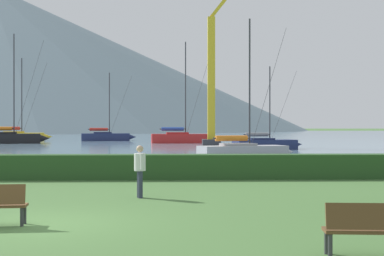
{
  "coord_description": "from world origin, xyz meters",
  "views": [
    {
      "loc": [
        3.15,
        -12.88,
        2.25
      ],
      "look_at": [
        4.98,
        45.32,
        2.06
      ],
      "focal_mm": 52.32,
      "sensor_mm": 36.0,
      "label": 1
    }
  ],
  "objects_px": {
    "sailboat_slip_10": "(244,151)",
    "person_standing_walker": "(140,167)",
    "sailboat_slip_6": "(182,137)",
    "sailboat_slip_9": "(106,136)",
    "sailboat_slip_1": "(266,144)",
    "park_bench_under_tree": "(369,227)",
    "dock_crane": "(213,88)",
    "sailboat_slip_4": "(10,137)",
    "sailboat_slip_3": "(18,136)"
  },
  "relations": [
    {
      "from": "sailboat_slip_4",
      "to": "dock_crane",
      "type": "height_order",
      "value": "dock_crane"
    },
    {
      "from": "sailboat_slip_9",
      "to": "sailboat_slip_3",
      "type": "bearing_deg",
      "value": 172.46
    },
    {
      "from": "person_standing_walker",
      "to": "sailboat_slip_9",
      "type": "bearing_deg",
      "value": 81.39
    },
    {
      "from": "sailboat_slip_1",
      "to": "sailboat_slip_9",
      "type": "relative_size",
      "value": 0.76
    },
    {
      "from": "sailboat_slip_4",
      "to": "park_bench_under_tree",
      "type": "xyz_separation_m",
      "value": [
        24.88,
        -64.19,
        -0.27
      ]
    },
    {
      "from": "sailboat_slip_3",
      "to": "sailboat_slip_4",
      "type": "distance_m",
      "value": 12.55
    },
    {
      "from": "dock_crane",
      "to": "sailboat_slip_4",
      "type": "bearing_deg",
      "value": 155.28
    },
    {
      "from": "sailboat_slip_6",
      "to": "dock_crane",
      "type": "xyz_separation_m",
      "value": [
        3.3,
        -12.8,
        5.7
      ]
    },
    {
      "from": "park_bench_under_tree",
      "to": "dock_crane",
      "type": "relative_size",
      "value": 0.08
    },
    {
      "from": "sailboat_slip_6",
      "to": "sailboat_slip_9",
      "type": "distance_m",
      "value": 16.52
    },
    {
      "from": "sailboat_slip_1",
      "to": "sailboat_slip_9",
      "type": "bearing_deg",
      "value": 106.6
    },
    {
      "from": "sailboat_slip_6",
      "to": "person_standing_walker",
      "type": "distance_m",
      "value": 57.03
    },
    {
      "from": "park_bench_under_tree",
      "to": "dock_crane",
      "type": "distance_m",
      "value": 52.66
    },
    {
      "from": "sailboat_slip_10",
      "to": "sailboat_slip_1",
      "type": "bearing_deg",
      "value": 58.02
    },
    {
      "from": "sailboat_slip_1",
      "to": "sailboat_slip_10",
      "type": "relative_size",
      "value": 0.84
    },
    {
      "from": "park_bench_under_tree",
      "to": "sailboat_slip_6",
      "type": "bearing_deg",
      "value": 97.0
    },
    {
      "from": "sailboat_slip_3",
      "to": "park_bench_under_tree",
      "type": "distance_m",
      "value": 81.21
    },
    {
      "from": "sailboat_slip_9",
      "to": "park_bench_under_tree",
      "type": "relative_size",
      "value": 6.76
    },
    {
      "from": "sailboat_slip_1",
      "to": "park_bench_under_tree",
      "type": "relative_size",
      "value": 5.16
    },
    {
      "from": "person_standing_walker",
      "to": "sailboat_slip_1",
      "type": "bearing_deg",
      "value": 58.19
    },
    {
      "from": "sailboat_slip_4",
      "to": "person_standing_walker",
      "type": "xyz_separation_m",
      "value": [
        20.45,
        -56.05,
        0.18
      ]
    },
    {
      "from": "dock_crane",
      "to": "person_standing_walker",
      "type": "bearing_deg",
      "value": -96.88
    },
    {
      "from": "sailboat_slip_10",
      "to": "person_standing_walker",
      "type": "distance_m",
      "value": 20.8
    },
    {
      "from": "sailboat_slip_10",
      "to": "park_bench_under_tree",
      "type": "height_order",
      "value": "sailboat_slip_10"
    },
    {
      "from": "sailboat_slip_1",
      "to": "sailboat_slip_9",
      "type": "height_order",
      "value": "sailboat_slip_9"
    },
    {
      "from": "sailboat_slip_10",
      "to": "person_standing_walker",
      "type": "xyz_separation_m",
      "value": [
        -5.78,
        -19.98,
        0.39
      ]
    },
    {
      "from": "sailboat_slip_6",
      "to": "sailboat_slip_1",
      "type": "bearing_deg",
      "value": -74.9
    },
    {
      "from": "sailboat_slip_1",
      "to": "sailboat_slip_9",
      "type": "distance_m",
      "value": 38.25
    },
    {
      "from": "sailboat_slip_1",
      "to": "person_standing_walker",
      "type": "distance_m",
      "value": 37.18
    },
    {
      "from": "sailboat_slip_4",
      "to": "sailboat_slip_10",
      "type": "xyz_separation_m",
      "value": [
        26.24,
        -36.08,
        -0.21
      ]
    },
    {
      "from": "sailboat_slip_3",
      "to": "dock_crane",
      "type": "bearing_deg",
      "value": -51.87
    },
    {
      "from": "person_standing_walker",
      "to": "dock_crane",
      "type": "distance_m",
      "value": 44.84
    },
    {
      "from": "sailboat_slip_10",
      "to": "sailboat_slip_9",
      "type": "bearing_deg",
      "value": 89.77
    },
    {
      "from": "park_bench_under_tree",
      "to": "sailboat_slip_9",
      "type": "bearing_deg",
      "value": 105.12
    },
    {
      "from": "sailboat_slip_10",
      "to": "sailboat_slip_4",
      "type": "bearing_deg",
      "value": 108.48
    },
    {
      "from": "sailboat_slip_6",
      "to": "sailboat_slip_9",
      "type": "xyz_separation_m",
      "value": [
        -11.49,
        11.88,
        -0.07
      ]
    },
    {
      "from": "sailboat_slip_3",
      "to": "dock_crane",
      "type": "xyz_separation_m",
      "value": [
        28.11,
        -24.2,
        5.7
      ]
    },
    {
      "from": "person_standing_walker",
      "to": "sailboat_slip_10",
      "type": "bearing_deg",
      "value": 57.43
    },
    {
      "from": "park_bench_under_tree",
      "to": "person_standing_walker",
      "type": "bearing_deg",
      "value": 123.45
    },
    {
      "from": "sailboat_slip_4",
      "to": "sailboat_slip_10",
      "type": "bearing_deg",
      "value": -67.71
    },
    {
      "from": "sailboat_slip_4",
      "to": "sailboat_slip_6",
      "type": "relative_size",
      "value": 1.06
    },
    {
      "from": "sailboat_slip_4",
      "to": "sailboat_slip_6",
      "type": "height_order",
      "value": "sailboat_slip_4"
    },
    {
      "from": "sailboat_slip_4",
      "to": "sailboat_slip_9",
      "type": "distance_m",
      "value": 16.88
    },
    {
      "from": "sailboat_slip_6",
      "to": "sailboat_slip_9",
      "type": "bearing_deg",
      "value": 128.81
    },
    {
      "from": "sailboat_slip_4",
      "to": "sailboat_slip_6",
      "type": "distance_m",
      "value": 22.5
    },
    {
      "from": "sailboat_slip_6",
      "to": "person_standing_walker",
      "type": "relative_size",
      "value": 8.2
    },
    {
      "from": "sailboat_slip_4",
      "to": "park_bench_under_tree",
      "type": "distance_m",
      "value": 68.84
    },
    {
      "from": "sailboat_slip_3",
      "to": "sailboat_slip_9",
      "type": "relative_size",
      "value": 1.2
    },
    {
      "from": "sailboat_slip_1",
      "to": "dock_crane",
      "type": "bearing_deg",
      "value": 104.83
    },
    {
      "from": "park_bench_under_tree",
      "to": "dock_crane",
      "type": "xyz_separation_m",
      "value": [
        0.91,
        52.32,
        5.94
      ]
    }
  ]
}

